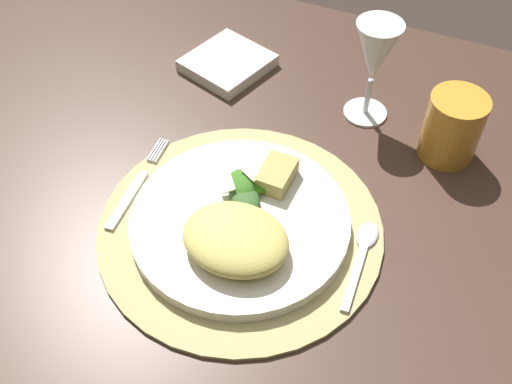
# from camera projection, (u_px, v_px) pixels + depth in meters

# --- Properties ---
(dining_table) EXTENTS (1.25, 0.96, 0.74)m
(dining_table) POSITION_uv_depth(u_px,v_px,m) (221.00, 249.00, 0.95)
(dining_table) COLOR #452F25
(dining_table) RESTS_ON ground
(placemat) EXTENTS (0.37, 0.37, 0.01)m
(placemat) POSITION_uv_depth(u_px,v_px,m) (240.00, 227.00, 0.78)
(placemat) COLOR tan
(placemat) RESTS_ON dining_table
(dinner_plate) EXTENTS (0.28, 0.28, 0.02)m
(dinner_plate) POSITION_uv_depth(u_px,v_px,m) (240.00, 222.00, 0.77)
(dinner_plate) COLOR white
(dinner_plate) RESTS_ON placemat
(pasta_serving) EXTENTS (0.13, 0.11, 0.04)m
(pasta_serving) POSITION_uv_depth(u_px,v_px,m) (235.00, 239.00, 0.72)
(pasta_serving) COLOR #D9C663
(pasta_serving) RESTS_ON dinner_plate
(salad_greens) EXTENTS (0.07, 0.09, 0.03)m
(salad_greens) POSITION_uv_depth(u_px,v_px,m) (245.00, 187.00, 0.78)
(salad_greens) COLOR #376E1F
(salad_greens) RESTS_ON dinner_plate
(bread_piece) EXTENTS (0.04, 0.06, 0.02)m
(bread_piece) POSITION_uv_depth(u_px,v_px,m) (276.00, 175.00, 0.79)
(bread_piece) COLOR tan
(bread_piece) RESTS_ON dinner_plate
(fork) EXTENTS (0.03, 0.17, 0.00)m
(fork) POSITION_uv_depth(u_px,v_px,m) (135.00, 186.00, 0.82)
(fork) COLOR silver
(fork) RESTS_ON placemat
(spoon) EXTENTS (0.03, 0.14, 0.01)m
(spoon) POSITION_uv_depth(u_px,v_px,m) (363.00, 249.00, 0.75)
(spoon) COLOR silver
(spoon) RESTS_ON placemat
(napkin) EXTENTS (0.15, 0.15, 0.02)m
(napkin) POSITION_uv_depth(u_px,v_px,m) (228.00, 63.00, 1.00)
(napkin) COLOR white
(napkin) RESTS_ON dining_table
(wine_glass) EXTENTS (0.07, 0.07, 0.16)m
(wine_glass) POSITION_uv_depth(u_px,v_px,m) (375.00, 56.00, 0.85)
(wine_glass) COLOR silver
(wine_glass) RESTS_ON dining_table
(amber_tumbler) EXTENTS (0.08, 0.08, 0.10)m
(amber_tumbler) POSITION_uv_depth(u_px,v_px,m) (452.00, 127.00, 0.84)
(amber_tumbler) COLOR orange
(amber_tumbler) RESTS_ON dining_table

